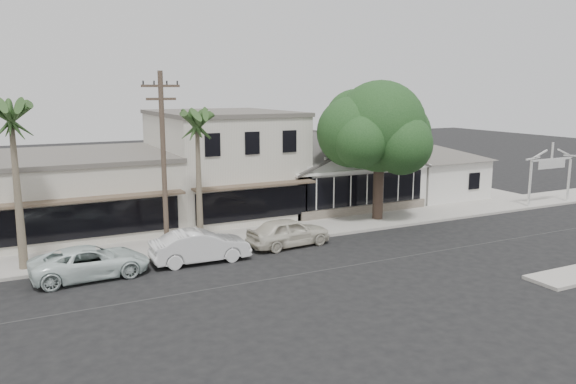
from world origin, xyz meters
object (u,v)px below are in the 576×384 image
arch_sign (552,161)px  utility_pole (164,161)px  shade_tree (376,129)px  car_0 (289,232)px  car_2 (91,262)px  car_1 (200,246)px

arch_sign → utility_pole: size_ratio=0.46×
shade_tree → car_0: bearing=-159.0°
car_0 → shade_tree: size_ratio=0.52×
utility_pole → car_2: 5.74m
car_0 → shade_tree: bearing=-73.6°
arch_sign → car_2: 31.30m
car_0 → arch_sign: bearing=-91.9°
arch_sign → car_2: (-31.17, -1.53, -2.46)m
utility_pole → car_2: utility_pole is taller
arch_sign → utility_pole: bearing=-179.8°
arch_sign → car_1: arch_sign is taller
car_1 → car_2: (-5.00, 0.00, -0.07)m
car_0 → car_2: car_0 is taller
arch_sign → utility_pole: utility_pole is taller
utility_pole → shade_tree: utility_pole is taller
utility_pole → car_2: (-3.77, -1.43, -4.09)m
utility_pole → car_0: bearing=-8.2°
car_2 → car_1: bearing=-92.7°
car_0 → car_2: bearing=88.5°
utility_pole → car_2: size_ratio=1.79×
utility_pole → car_1: (1.23, -1.43, -4.02)m
utility_pole → shade_tree: bearing=8.3°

